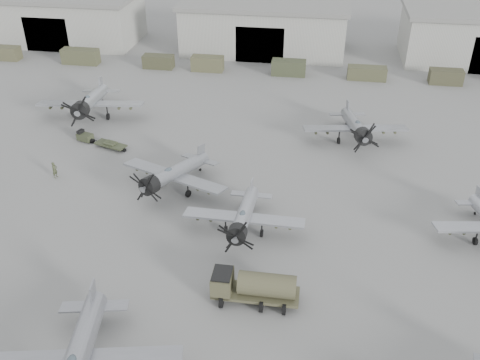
% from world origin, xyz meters
% --- Properties ---
extents(ground, '(220.00, 220.00, 0.00)m').
position_xyz_m(ground, '(0.00, 0.00, 0.00)').
color(ground, slate).
rests_on(ground, ground).
extents(hangar_left, '(29.00, 14.80, 8.70)m').
position_xyz_m(hangar_left, '(-38.00, 61.96, 4.37)').
color(hangar_left, '#A4A39A').
rests_on(hangar_left, ground).
extents(hangar_center, '(29.00, 14.80, 8.70)m').
position_xyz_m(hangar_center, '(0.00, 61.96, 4.37)').
color(hangar_center, '#A4A39A').
rests_on(hangar_center, ground).
extents(support_truck_0, '(5.31, 2.20, 2.26)m').
position_xyz_m(support_truck_0, '(-43.47, 50.00, 1.13)').
color(support_truck_0, '#49472F').
rests_on(support_truck_0, ground).
extents(support_truck_1, '(6.18, 2.20, 2.50)m').
position_xyz_m(support_truck_1, '(-29.70, 50.00, 1.25)').
color(support_truck_1, '#42442C').
rests_on(support_truck_1, ground).
extents(support_truck_2, '(5.00, 2.20, 2.13)m').
position_xyz_m(support_truck_2, '(-16.16, 50.00, 1.06)').
color(support_truck_2, '#393A26').
rests_on(support_truck_2, ground).
extents(support_truck_3, '(5.17, 2.20, 2.38)m').
position_xyz_m(support_truck_3, '(-7.89, 50.00, 1.19)').
color(support_truck_3, '#4A4930').
rests_on(support_truck_3, ground).
extents(support_truck_4, '(5.41, 2.20, 2.45)m').
position_xyz_m(support_truck_4, '(5.35, 50.00, 1.22)').
color(support_truck_4, '#373C27').
rests_on(support_truck_4, ground).
extents(support_truck_5, '(6.01, 2.20, 2.05)m').
position_xyz_m(support_truck_5, '(17.63, 50.00, 1.02)').
color(support_truck_5, '#43432C').
rests_on(support_truck_5, ground).
extents(support_truck_6, '(4.99, 2.20, 2.24)m').
position_xyz_m(support_truck_6, '(29.55, 50.00, 1.12)').
color(support_truck_6, '#3B3B27').
rests_on(support_truck_6, ground).
extents(aircraft_mid_1, '(11.96, 10.81, 4.84)m').
position_xyz_m(aircraft_mid_1, '(-3.95, 13.53, 2.20)').
color(aircraft_mid_1, gray).
rests_on(aircraft_mid_1, ground).
extents(aircraft_mid_2, '(11.30, 10.16, 4.54)m').
position_xyz_m(aircraft_mid_2, '(4.46, 7.40, 2.06)').
color(aircraft_mid_2, '#9A9DA3').
rests_on(aircraft_mid_2, ground).
extents(aircraft_far_0, '(14.12, 12.71, 5.61)m').
position_xyz_m(aircraft_far_0, '(-19.32, 29.19, 2.55)').
color(aircraft_far_0, '#989BA0').
rests_on(aircraft_far_0, ground).
extents(aircraft_far_1, '(12.74, 11.47, 5.06)m').
position_xyz_m(aircraft_far_1, '(15.19, 27.60, 2.30)').
color(aircraft_far_1, gray).
rests_on(aircraft_far_1, ground).
extents(fuel_tanker, '(6.94, 3.19, 2.68)m').
position_xyz_m(fuel_tanker, '(6.57, -0.88, 1.54)').
color(fuel_tanker, '#46442E').
rests_on(fuel_tanker, ground).
extents(tug_trailer, '(6.95, 3.40, 1.39)m').
position_xyz_m(tug_trailer, '(-16.31, 22.71, 0.52)').
color(tug_trailer, '#343925').
rests_on(tug_trailer, ground).
extents(ground_crew, '(0.62, 0.79, 1.88)m').
position_xyz_m(ground_crew, '(-17.54, 14.46, 0.94)').
color(ground_crew, '#383E28').
rests_on(ground_crew, ground).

